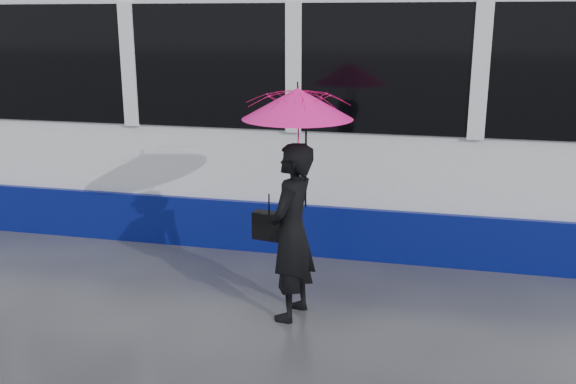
# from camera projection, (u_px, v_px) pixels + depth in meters

# --- Properties ---
(ground) EXTENTS (90.00, 90.00, 0.00)m
(ground) POSITION_uv_depth(u_px,v_px,m) (220.00, 292.00, 6.63)
(ground) COLOR #29292E
(ground) RESTS_ON ground
(rails) EXTENTS (34.00, 1.51, 0.02)m
(rails) POSITION_uv_depth(u_px,v_px,m) (279.00, 220.00, 8.97)
(rails) COLOR #3F3D38
(rails) RESTS_ON ground
(tram) EXTENTS (26.00, 2.56, 3.35)m
(tram) POSITION_uv_depth(u_px,v_px,m) (207.00, 101.00, 8.77)
(tram) COLOR white
(tram) RESTS_ON ground
(woman) EXTENTS (0.50, 0.67, 1.67)m
(woman) POSITION_uv_depth(u_px,v_px,m) (292.00, 232.00, 5.89)
(woman) COLOR black
(woman) RESTS_ON ground
(umbrella) EXTENTS (1.14, 1.14, 1.13)m
(umbrella) POSITION_uv_depth(u_px,v_px,m) (297.00, 125.00, 5.62)
(umbrella) COLOR #E31356
(umbrella) RESTS_ON ground
(handbag) EXTENTS (0.32, 0.18, 0.44)m
(handbag) POSITION_uv_depth(u_px,v_px,m) (269.00, 226.00, 5.95)
(handbag) COLOR black
(handbag) RESTS_ON ground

